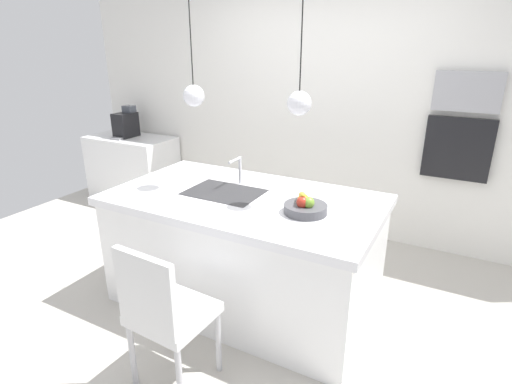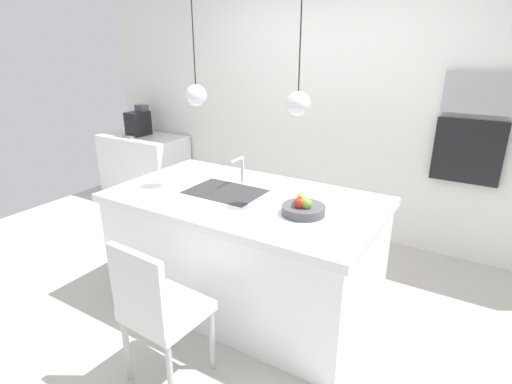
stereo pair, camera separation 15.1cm
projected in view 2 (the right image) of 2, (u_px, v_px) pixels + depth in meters
floor at (245, 298)px, 3.27m from camera, size 6.60×6.60×0.00m
back_wall at (331, 109)px, 4.14m from camera, size 6.00×0.10×2.60m
kitchen_island at (245, 249)px, 3.11m from camera, size 1.98×1.12×0.88m
sink_basin at (225, 192)px, 3.05m from camera, size 0.56×0.40×0.02m
faucet at (241, 167)px, 3.17m from camera, size 0.02×0.17×0.22m
fruit_bowl at (303, 208)px, 2.63m from camera, size 0.29×0.29×0.16m
side_counter at (145, 166)px, 5.32m from camera, size 1.10×0.60×0.82m
coffee_machine at (138, 123)px, 5.15m from camera, size 0.20×0.35×0.38m
microwave at (479, 93)px, 3.36m from camera, size 0.54×0.08×0.34m
oven at (468, 151)px, 3.53m from camera, size 0.56×0.08×0.56m
chair_near at (158, 307)px, 2.29m from camera, size 0.44×0.44×0.94m
pendant_light_left at (196, 95)px, 2.92m from camera, size 0.15×0.15×0.75m
pendant_light_right at (298, 103)px, 2.52m from camera, size 0.15×0.15×0.75m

